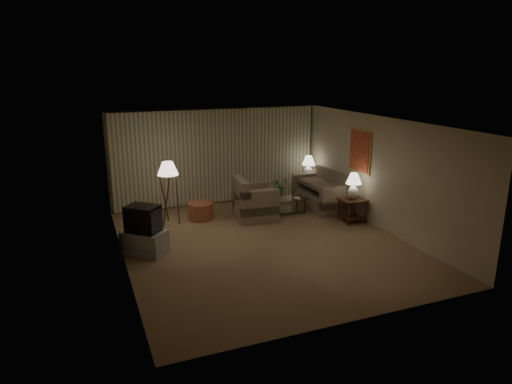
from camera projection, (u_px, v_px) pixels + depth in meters
ground at (263, 243)px, 10.21m from camera, size 7.00×7.00×0.00m
room_shell at (241, 154)px, 11.10m from camera, size 6.04×7.02×2.72m
sofa at (321, 194)px, 12.67m from camera, size 1.80×0.92×0.79m
armchair at (255, 203)px, 11.73m from camera, size 1.19×1.15×0.86m
side_table_near at (352, 206)px, 11.51m from camera, size 0.59×0.59×0.60m
side_table_far at (308, 185)px, 13.64m from camera, size 0.48×0.40×0.60m
table_lamp_near at (354, 184)px, 11.36m from camera, size 0.39×0.39×0.67m
table_lamp_far at (309, 165)px, 13.48m from camera, size 0.39×0.39×0.68m
coffee_table at (284, 203)px, 12.20m from camera, size 1.15×0.63×0.41m
tv_cabinet at (145, 243)px, 9.57m from camera, size 1.42×1.42×0.50m
crt_tv at (143, 219)px, 9.43m from camera, size 1.11×1.11×0.56m
floor_lamp at (169, 192)px, 11.26m from camera, size 0.51×0.51×1.58m
ottoman at (200, 211)px, 11.76m from camera, size 0.69×0.69×0.43m
vase at (279, 196)px, 12.09m from camera, size 0.18×0.18×0.15m
flowers at (279, 184)px, 12.00m from camera, size 0.54×0.49×0.51m
book at (294, 198)px, 12.16m from camera, size 0.17×0.22×0.02m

